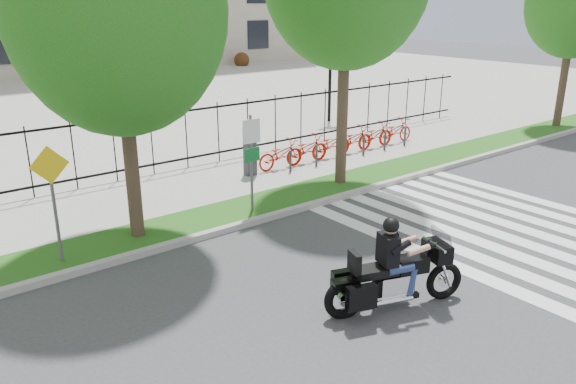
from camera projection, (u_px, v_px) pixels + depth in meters
ground at (366, 289)px, 10.89m from camera, size 120.00×120.00×0.00m
curb at (246, 223)px, 13.90m from camera, size 60.00×0.20×0.15m
grass_verge at (228, 214)px, 14.53m from camera, size 60.00×1.50×0.15m
sidewalk at (181, 190)px, 16.39m from camera, size 60.00×3.50×0.15m
plaza at (20, 107)px, 29.40m from camera, size 80.00×34.00×0.10m
crosswalk_stripes at (504, 229)px, 13.73m from camera, size 5.70×8.00×0.01m
iron_fence at (152, 143)px, 17.34m from camera, size 30.00×0.06×2.00m
lamp_post_right at (331, 51)px, 24.63m from camera, size 1.06×0.70×4.25m
street_tree_1 at (117, 10)px, 11.45m from camera, size 4.56×4.56×7.62m
street_tree_3 at (575, 3)px, 22.88m from camera, size 3.91×3.91×7.34m
bike_share_station at (341, 142)px, 19.65m from camera, size 7.74×0.84×1.50m
sign_pole_regulatory at (251, 151)px, 14.04m from camera, size 0.50×0.09×2.50m
sign_pole_warning at (52, 189)px, 11.19m from camera, size 0.78×0.09×2.49m
motorcycle_rider at (396, 272)px, 10.01m from camera, size 2.67×1.35×2.15m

